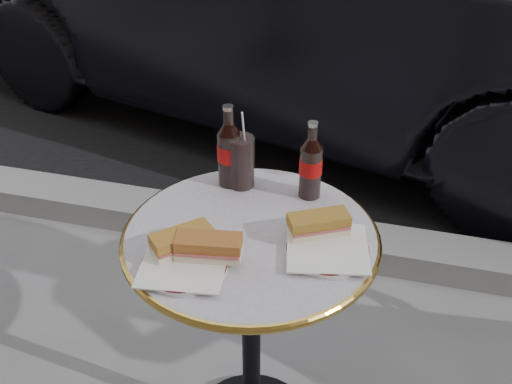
% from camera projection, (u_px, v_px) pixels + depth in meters
% --- Properties ---
extents(curb, '(40.00, 0.20, 0.12)m').
position_uv_depth(curb, '(309.00, 238.00, 2.63)').
color(curb, gray).
rests_on(curb, ground).
extents(bistro_table, '(0.62, 0.62, 0.73)m').
position_uv_depth(bistro_table, '(251.00, 342.00, 1.73)').
color(bistro_table, '#BAB2C4').
rests_on(bistro_table, ground).
extents(plate_left, '(0.20, 0.20, 0.01)m').
position_uv_depth(plate_left, '(184.00, 266.00, 1.42)').
color(plate_left, silver).
rests_on(plate_left, bistro_table).
extents(plate_right, '(0.20, 0.20, 0.01)m').
position_uv_depth(plate_right, '(327.00, 250.00, 1.47)').
color(plate_right, silver).
rests_on(plate_right, bistro_table).
extents(sandwich_left_a, '(0.15, 0.14, 0.05)m').
position_uv_depth(sandwich_left_a, '(182.00, 242.00, 1.44)').
color(sandwich_left_a, '#A56E2A').
rests_on(sandwich_left_a, plate_left).
extents(sandwich_left_b, '(0.16, 0.09, 0.05)m').
position_uv_depth(sandwich_left_b, '(209.00, 248.00, 1.42)').
color(sandwich_left_b, '#9E5A28').
rests_on(sandwich_left_b, plate_left).
extents(sandwich_right, '(0.16, 0.13, 0.05)m').
position_uv_depth(sandwich_right, '(318.00, 225.00, 1.50)').
color(sandwich_right, olive).
rests_on(sandwich_right, plate_right).
extents(cola_bottle_left, '(0.08, 0.08, 0.23)m').
position_uv_depth(cola_bottle_left, '(229.00, 146.00, 1.65)').
color(cola_bottle_left, black).
rests_on(cola_bottle_left, bistro_table).
extents(cola_bottle_right, '(0.08, 0.08, 0.21)m').
position_uv_depth(cola_bottle_right, '(311.00, 160.00, 1.61)').
color(cola_bottle_right, black).
rests_on(cola_bottle_right, bistro_table).
extents(cola_glass, '(0.09, 0.09, 0.14)m').
position_uv_depth(cola_glass, '(241.00, 162.00, 1.67)').
color(cola_glass, black).
rests_on(cola_glass, bistro_table).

